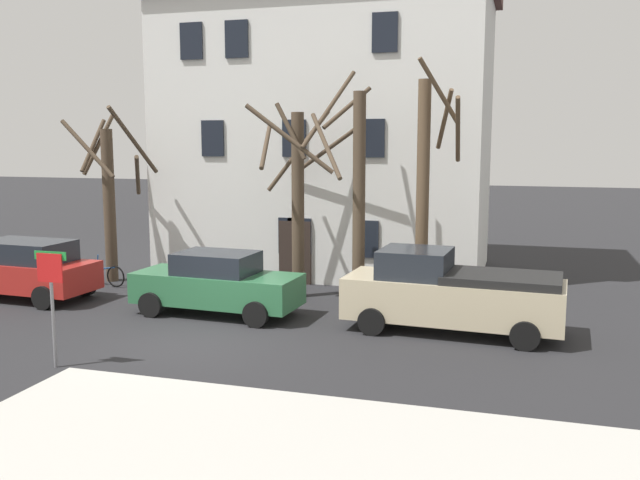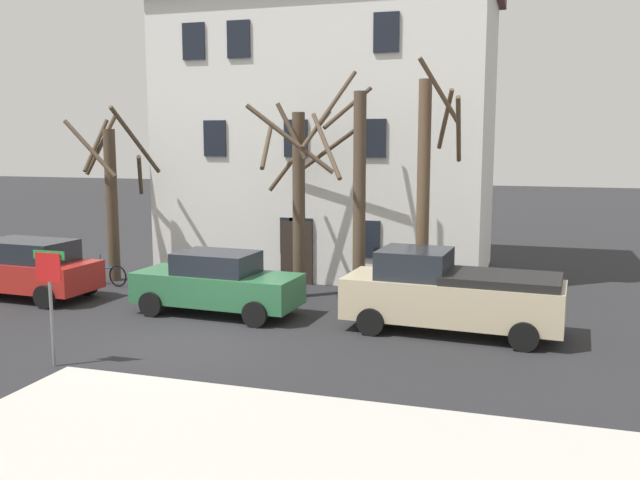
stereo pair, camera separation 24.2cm
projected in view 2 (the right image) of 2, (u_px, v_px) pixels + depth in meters
ground_plane at (193, 341)px, 16.35m from camera, size 120.00×120.00×0.00m
building_main at (330, 108)px, 24.98m from camera, size 11.86×6.67×11.58m
tree_bare_near at (112, 193)px, 23.02m from camera, size 2.47×2.69×5.81m
tree_bare_mid at (298, 192)px, 20.60m from camera, size 3.00×3.22×5.82m
tree_bare_far at (356, 190)px, 19.31m from camera, size 1.75×3.03×6.78m
tree_bare_end at (426, 187)px, 19.24m from camera, size 1.23×2.05×6.91m
car_red_wagon at (27, 268)px, 20.72m from camera, size 4.41×2.22×1.77m
car_green_sedan at (217, 283)px, 18.80m from camera, size 4.66×2.13×1.73m
pickup_truck_beige at (450, 293)px, 16.99m from camera, size 5.42×2.38×2.04m
street_sign_pole at (50, 286)px, 14.30m from camera, size 0.76×0.07×2.48m
bicycle_leaning at (105, 274)px, 22.60m from camera, size 1.74×0.27×1.03m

